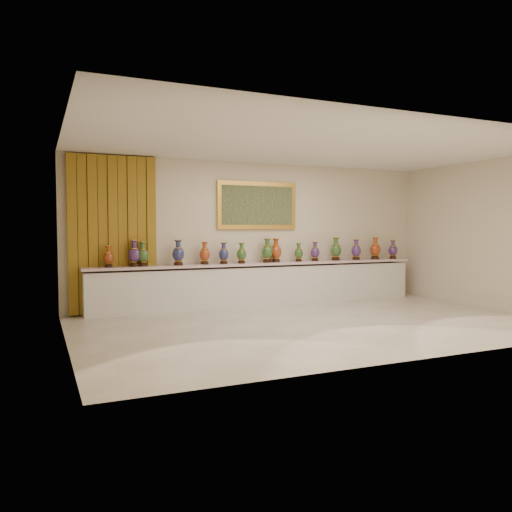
{
  "coord_description": "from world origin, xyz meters",
  "views": [
    {
      "loc": [
        -4.36,
        -7.22,
        1.62
      ],
      "look_at": [
        -0.41,
        1.7,
        1.07
      ],
      "focal_mm": 35.0,
      "sensor_mm": 36.0,
      "label": 1
    }
  ],
  "objects_px": {
    "vase_0": "(109,257)",
    "vase_2": "(143,255)",
    "counter": "(263,284)",
    "vase_1": "(134,255)"
  },
  "relations": [
    {
      "from": "vase_0",
      "to": "vase_2",
      "type": "height_order",
      "value": "vase_2"
    },
    {
      "from": "counter",
      "to": "vase_1",
      "type": "distance_m",
      "value": 2.75
    },
    {
      "from": "vase_1",
      "to": "vase_2",
      "type": "height_order",
      "value": "vase_1"
    },
    {
      "from": "vase_0",
      "to": "vase_2",
      "type": "xyz_separation_m",
      "value": [
        0.62,
        -0.02,
        0.03
      ]
    },
    {
      "from": "vase_1",
      "to": "counter",
      "type": "bearing_deg",
      "value": 0.2
    },
    {
      "from": "counter",
      "to": "vase_0",
      "type": "bearing_deg",
      "value": -179.91
    },
    {
      "from": "vase_1",
      "to": "vase_2",
      "type": "bearing_deg",
      "value": -4.36
    },
    {
      "from": "vase_0",
      "to": "vase_1",
      "type": "distance_m",
      "value": 0.47
    },
    {
      "from": "vase_2",
      "to": "vase_0",
      "type": "bearing_deg",
      "value": 178.51
    },
    {
      "from": "vase_0",
      "to": "vase_1",
      "type": "height_order",
      "value": "vase_1"
    }
  ]
}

